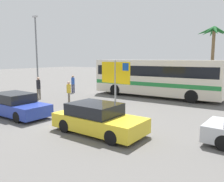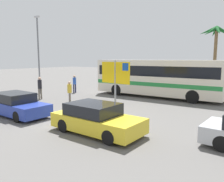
% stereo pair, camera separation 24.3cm
% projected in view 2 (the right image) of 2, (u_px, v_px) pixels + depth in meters
% --- Properties ---
extents(ground, '(120.00, 120.00, 0.00)m').
position_uv_depth(ground, '(81.00, 121.00, 12.19)').
color(ground, '#605E5B').
extents(bus_front_coach, '(10.85, 2.65, 3.17)m').
position_uv_depth(bus_front_coach, '(157.00, 76.00, 19.53)').
color(bus_front_coach, silver).
rests_on(bus_front_coach, ground).
extents(ferry_sign, '(2.19, 0.36, 3.20)m').
position_uv_depth(ferry_sign, '(116.00, 75.00, 13.78)').
color(ferry_sign, gray).
rests_on(ferry_sign, ground).
extents(car_blue, '(4.42, 1.96, 1.32)m').
position_uv_depth(car_blue, '(16.00, 105.00, 13.26)').
color(car_blue, '#23389E').
rests_on(car_blue, ground).
extents(car_yellow, '(4.26, 2.04, 1.32)m').
position_uv_depth(car_yellow, '(96.00, 119.00, 10.16)').
color(car_yellow, yellow).
rests_on(car_yellow, ground).
extents(pedestrian_crossing_lot, '(0.32, 0.32, 1.70)m').
position_uv_depth(pedestrian_crossing_lot, '(74.00, 82.00, 22.10)').
color(pedestrian_crossing_lot, '#1E2347').
rests_on(pedestrian_crossing_lot, ground).
extents(pedestrian_near_sign, '(0.32, 0.32, 1.63)m').
position_uv_depth(pedestrian_near_sign, '(70.00, 90.00, 16.87)').
color(pedestrian_near_sign, '#706656').
rests_on(pedestrian_near_sign, ground).
extents(pedestrian_by_bus, '(0.32, 0.32, 1.82)m').
position_uv_depth(pedestrian_by_bus, '(40.00, 86.00, 18.50)').
color(pedestrian_by_bus, '#706656').
rests_on(pedestrian_by_bus, ground).
extents(lamp_post_right_side, '(0.56, 0.20, 7.16)m').
position_uv_depth(lamp_post_right_side, '(38.00, 52.00, 21.28)').
color(lamp_post_right_side, slate).
rests_on(lamp_post_right_side, ground).
extents(palm_tree_seaside, '(3.51, 3.40, 6.58)m').
position_uv_depth(palm_tree_seaside, '(216.00, 38.00, 23.23)').
color(palm_tree_seaside, brown).
rests_on(palm_tree_seaside, ground).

